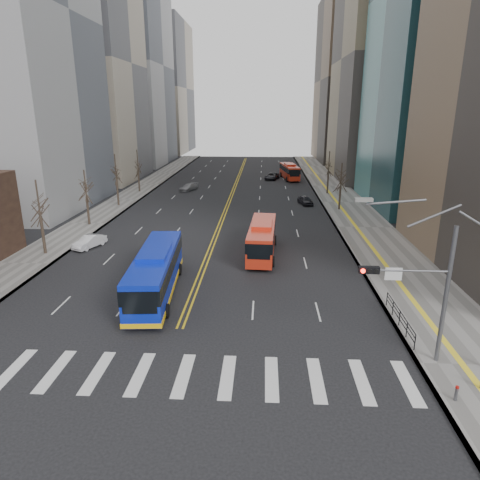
# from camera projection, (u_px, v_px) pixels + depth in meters

# --- Properties ---
(ground) EXTENTS (220.00, 220.00, 0.00)m
(ground) POSITION_uv_depth(u_px,v_px,m) (162.00, 374.00, 23.05)
(ground) COLOR black
(sidewalk_right) EXTENTS (7.00, 130.00, 0.15)m
(sidewalk_right) POSITION_uv_depth(u_px,v_px,m) (343.00, 202.00, 65.04)
(sidewalk_right) COLOR slate
(sidewalk_right) RESTS_ON ground
(sidewalk_left) EXTENTS (5.00, 130.00, 0.15)m
(sidewalk_left) POSITION_uv_depth(u_px,v_px,m) (124.00, 200.00, 66.85)
(sidewalk_left) COLOR slate
(sidewalk_left) RESTS_ON ground
(crosswalk) EXTENTS (26.70, 4.00, 0.01)m
(crosswalk) POSITION_uv_depth(u_px,v_px,m) (162.00, 374.00, 23.05)
(crosswalk) COLOR silver
(crosswalk) RESTS_ON ground
(centerline) EXTENTS (0.55, 100.00, 0.01)m
(centerline) POSITION_uv_depth(u_px,v_px,m) (234.00, 190.00, 75.54)
(centerline) COLOR gold
(centerline) RESTS_ON ground
(office_towers) EXTENTS (83.00, 134.00, 58.00)m
(office_towers) POSITION_uv_depth(u_px,v_px,m) (239.00, 53.00, 81.39)
(office_towers) COLOR gray
(office_towers) RESTS_ON ground
(signal_mast) EXTENTS (5.37, 0.37, 9.39)m
(signal_mast) POSITION_uv_depth(u_px,v_px,m) (420.00, 282.00, 22.79)
(signal_mast) COLOR slate
(signal_mast) RESTS_ON ground
(pedestrian_railing) EXTENTS (0.06, 6.06, 1.02)m
(pedestrian_railing) POSITION_uv_depth(u_px,v_px,m) (400.00, 316.00, 27.77)
(pedestrian_railing) COLOR black
(pedestrian_railing) RESTS_ON sidewalk_right
(bollards) EXTENTS (2.87, 3.17, 0.78)m
(bollards) POSITION_uv_depth(u_px,v_px,m) (475.00, 378.00, 21.86)
(bollards) COLOR slate
(bollards) RESTS_ON sidewalk_right
(street_trees) EXTENTS (35.20, 47.20, 7.60)m
(street_trees) POSITION_uv_depth(u_px,v_px,m) (167.00, 181.00, 54.97)
(street_trees) COLOR #30261D
(street_trees) RESTS_ON ground
(blue_bus) EXTENTS (3.61, 12.57, 3.60)m
(blue_bus) POSITION_uv_depth(u_px,v_px,m) (156.00, 271.00, 32.53)
(blue_bus) COLOR #0C23B7
(blue_bus) RESTS_ON ground
(red_bus_near) EXTENTS (3.01, 10.37, 3.28)m
(red_bus_near) POSITION_uv_depth(u_px,v_px,m) (262.00, 237.00, 41.48)
(red_bus_near) COLOR red
(red_bus_near) RESTS_ON ground
(red_bus_far) EXTENTS (3.71, 10.14, 3.18)m
(red_bus_far) POSITION_uv_depth(u_px,v_px,m) (290.00, 170.00, 86.44)
(red_bus_far) COLOR red
(red_bus_far) RESTS_ON ground
(car_white) EXTENTS (2.67, 4.07, 1.27)m
(car_white) POSITION_uv_depth(u_px,v_px,m) (90.00, 242.00, 43.94)
(car_white) COLOR silver
(car_white) RESTS_ON ground
(car_dark_mid) EXTENTS (2.41, 4.03, 1.29)m
(car_dark_mid) POSITION_uv_depth(u_px,v_px,m) (305.00, 200.00, 63.79)
(car_dark_mid) COLOR black
(car_dark_mid) RESTS_ON ground
(car_silver) EXTENTS (3.27, 4.49, 1.21)m
(car_silver) POSITION_uv_depth(u_px,v_px,m) (189.00, 187.00, 74.72)
(car_silver) COLOR gray
(car_silver) RESTS_ON ground
(car_dark_far) EXTENTS (3.34, 5.14, 1.32)m
(car_dark_far) POSITION_uv_depth(u_px,v_px,m) (272.00, 176.00, 86.48)
(car_dark_far) COLOR black
(car_dark_far) RESTS_ON ground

